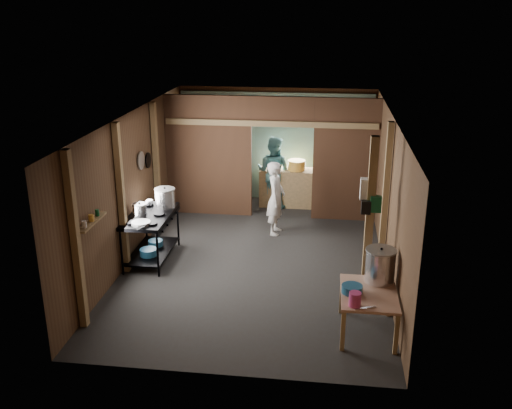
# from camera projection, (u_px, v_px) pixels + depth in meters

# --- Properties ---
(floor) EXTENTS (4.50, 7.00, 0.00)m
(floor) POSITION_uv_depth(u_px,v_px,m) (257.00, 258.00, 10.35)
(floor) COLOR #262626
(floor) RESTS_ON ground
(ceiling) EXTENTS (4.50, 7.00, 0.00)m
(ceiling) POSITION_uv_depth(u_px,v_px,m) (258.00, 116.00, 9.48)
(ceiling) COLOR black
(ceiling) RESTS_ON ground
(wall_back) EXTENTS (4.50, 0.00, 2.60)m
(wall_back) POSITION_uv_depth(u_px,v_px,m) (276.00, 144.00, 13.19)
(wall_back) COLOR #4F3723
(wall_back) RESTS_ON ground
(wall_front) EXTENTS (4.50, 0.00, 2.60)m
(wall_front) POSITION_uv_depth(u_px,v_px,m) (221.00, 281.00, 6.64)
(wall_front) COLOR #4F3723
(wall_front) RESTS_ON ground
(wall_left) EXTENTS (0.00, 7.00, 2.60)m
(wall_left) POSITION_uv_depth(u_px,v_px,m) (133.00, 185.00, 10.18)
(wall_left) COLOR #4F3723
(wall_left) RESTS_ON ground
(wall_right) EXTENTS (0.00, 7.00, 2.60)m
(wall_right) POSITION_uv_depth(u_px,v_px,m) (388.00, 195.00, 9.65)
(wall_right) COLOR #4F3723
(wall_right) RESTS_ON ground
(partition_left) EXTENTS (1.85, 0.10, 2.60)m
(partition_left) POSITION_uv_depth(u_px,v_px,m) (209.00, 156.00, 12.13)
(partition_left) COLOR #4D2E1B
(partition_left) RESTS_ON floor
(partition_right) EXTENTS (1.35, 0.10, 2.60)m
(partition_right) POSITION_uv_depth(u_px,v_px,m) (346.00, 161.00, 11.79)
(partition_right) COLOR #4D2E1B
(partition_right) RESTS_ON floor
(partition_header) EXTENTS (1.30, 0.10, 0.60)m
(partition_header) POSITION_uv_depth(u_px,v_px,m) (283.00, 111.00, 11.61)
(partition_header) COLOR #4D2E1B
(partition_header) RESTS_ON wall_back
(turquoise_panel) EXTENTS (4.40, 0.06, 2.50)m
(turquoise_panel) POSITION_uv_depth(u_px,v_px,m) (276.00, 147.00, 13.15)
(turquoise_panel) COLOR #76AAA6
(turquoise_panel) RESTS_ON wall_back
(back_counter) EXTENTS (1.20, 0.50, 0.85)m
(back_counter) POSITION_uv_depth(u_px,v_px,m) (286.00, 187.00, 12.93)
(back_counter) COLOR #A5804D
(back_counter) RESTS_ON floor
(wall_clock) EXTENTS (0.20, 0.03, 0.20)m
(wall_clock) POSITION_uv_depth(u_px,v_px,m) (287.00, 119.00, 12.87)
(wall_clock) COLOR silver
(wall_clock) RESTS_ON wall_back
(post_left_a) EXTENTS (0.10, 0.12, 2.60)m
(post_left_a) POSITION_uv_depth(u_px,v_px,m) (76.00, 242.00, 7.74)
(post_left_a) COLOR #A5804D
(post_left_a) RESTS_ON floor
(post_left_b) EXTENTS (0.10, 0.12, 2.60)m
(post_left_b) POSITION_uv_depth(u_px,v_px,m) (122.00, 200.00, 9.43)
(post_left_b) COLOR #A5804D
(post_left_b) RESTS_ON floor
(post_left_c) EXTENTS (0.10, 0.12, 2.60)m
(post_left_c) POSITION_uv_depth(u_px,v_px,m) (156.00, 167.00, 11.30)
(post_left_c) COLOR #A5804D
(post_left_c) RESTS_ON floor
(post_right) EXTENTS (0.10, 0.12, 2.60)m
(post_right) POSITION_uv_depth(u_px,v_px,m) (385.00, 199.00, 9.47)
(post_right) COLOR #A5804D
(post_right) RESTS_ON floor
(post_free) EXTENTS (0.12, 0.12, 2.60)m
(post_free) POSITION_uv_depth(u_px,v_px,m) (369.00, 221.00, 8.48)
(post_free) COLOR #A5804D
(post_free) RESTS_ON floor
(cross_beam) EXTENTS (4.40, 0.12, 0.12)m
(cross_beam) POSITION_uv_depth(u_px,v_px,m) (270.00, 123.00, 11.68)
(cross_beam) COLOR #A5804D
(cross_beam) RESTS_ON wall_left
(pan_lid_big) EXTENTS (0.03, 0.34, 0.34)m
(pan_lid_big) POSITION_uv_depth(u_px,v_px,m) (141.00, 161.00, 10.44)
(pan_lid_big) COLOR #949494
(pan_lid_big) RESTS_ON wall_left
(pan_lid_small) EXTENTS (0.03, 0.30, 0.30)m
(pan_lid_small) POSITION_uv_depth(u_px,v_px,m) (148.00, 160.00, 10.84)
(pan_lid_small) COLOR black
(pan_lid_small) RESTS_ON wall_left
(wall_shelf) EXTENTS (0.14, 0.80, 0.03)m
(wall_shelf) POSITION_uv_depth(u_px,v_px,m) (92.00, 222.00, 8.17)
(wall_shelf) COLOR #A5804D
(wall_shelf) RESTS_ON wall_left
(jar_white) EXTENTS (0.07, 0.07, 0.10)m
(jar_white) POSITION_uv_depth(u_px,v_px,m) (84.00, 224.00, 7.92)
(jar_white) COLOR silver
(jar_white) RESTS_ON wall_shelf
(jar_yellow) EXTENTS (0.08, 0.08, 0.10)m
(jar_yellow) POSITION_uv_depth(u_px,v_px,m) (91.00, 218.00, 8.15)
(jar_yellow) COLOR gold
(jar_yellow) RESTS_ON wall_shelf
(jar_green) EXTENTS (0.06, 0.06, 0.10)m
(jar_green) POSITION_uv_depth(u_px,v_px,m) (97.00, 213.00, 8.36)
(jar_green) COLOR #0F4F2A
(jar_green) RESTS_ON wall_shelf
(bag_white) EXTENTS (0.22, 0.15, 0.32)m
(bag_white) POSITION_uv_depth(u_px,v_px,m) (368.00, 189.00, 8.40)
(bag_white) COLOR silver
(bag_white) RESTS_ON post_free
(bag_green) EXTENTS (0.16, 0.12, 0.24)m
(bag_green) POSITION_uv_depth(u_px,v_px,m) (376.00, 204.00, 8.32)
(bag_green) COLOR #0F4F2A
(bag_green) RESTS_ON post_free
(bag_black) EXTENTS (0.14, 0.10, 0.20)m
(bag_black) POSITION_uv_depth(u_px,v_px,m) (366.00, 207.00, 8.33)
(bag_black) COLOR black
(bag_black) RESTS_ON post_free
(gas_range) EXTENTS (0.75, 1.46, 0.86)m
(gas_range) POSITION_uv_depth(u_px,v_px,m) (151.00, 237.00, 10.16)
(gas_range) COLOR black
(gas_range) RESTS_ON floor
(prep_table) EXTENTS (0.77, 1.06, 0.62)m
(prep_table) POSITION_uv_depth(u_px,v_px,m) (367.00, 312.00, 7.90)
(prep_table) COLOR #A8795D
(prep_table) RESTS_ON floor
(stove_pot_large) EXTENTS (0.39, 0.39, 0.37)m
(stove_pot_large) POSITION_uv_depth(u_px,v_px,m) (165.00, 198.00, 10.32)
(stove_pot_large) COLOR silver
(stove_pot_large) RESTS_ON gas_range
(stove_pot_med) EXTENTS (0.29, 0.29, 0.22)m
(stove_pot_med) POSITION_uv_depth(u_px,v_px,m) (140.00, 210.00, 9.98)
(stove_pot_med) COLOR silver
(stove_pot_med) RESTS_ON gas_range
(stove_saucepan) EXTENTS (0.14, 0.14, 0.09)m
(stove_saucepan) POSITION_uv_depth(u_px,v_px,m) (149.00, 202.00, 10.49)
(stove_saucepan) COLOR silver
(stove_saucepan) RESTS_ON gas_range
(frying_pan) EXTENTS (0.49, 0.62, 0.07)m
(frying_pan) POSITION_uv_depth(u_px,v_px,m) (141.00, 223.00, 9.54)
(frying_pan) COLOR #949494
(frying_pan) RESTS_ON gas_range
(blue_tub_front) EXTENTS (0.30, 0.30, 0.12)m
(blue_tub_front) POSITION_uv_depth(u_px,v_px,m) (148.00, 252.00, 10.02)
(blue_tub_front) COLOR navy
(blue_tub_front) RESTS_ON gas_range
(blue_tub_back) EXTENTS (0.27, 0.27, 0.11)m
(blue_tub_back) POSITION_uv_depth(u_px,v_px,m) (156.00, 243.00, 10.43)
(blue_tub_back) COLOR navy
(blue_tub_back) RESTS_ON gas_range
(stock_pot) EXTENTS (0.46, 0.46, 0.51)m
(stock_pot) POSITION_uv_depth(u_px,v_px,m) (380.00, 266.00, 8.04)
(stock_pot) COLOR silver
(stock_pot) RESTS_ON prep_table
(wash_basin) EXTENTS (0.38, 0.38, 0.11)m
(wash_basin) POSITION_uv_depth(u_px,v_px,m) (352.00, 289.00, 7.78)
(wash_basin) COLOR navy
(wash_basin) RESTS_ON prep_table
(pink_bucket) EXTENTS (0.21, 0.21, 0.19)m
(pink_bucket) POSITION_uv_depth(u_px,v_px,m) (355.00, 299.00, 7.42)
(pink_bucket) COLOR #B93877
(pink_bucket) RESTS_ON prep_table
(knife) EXTENTS (0.30, 0.13, 0.01)m
(knife) POSITION_uv_depth(u_px,v_px,m) (365.00, 308.00, 7.39)
(knife) COLOR silver
(knife) RESTS_ON prep_table
(yellow_tub) EXTENTS (0.40, 0.40, 0.22)m
(yellow_tub) POSITION_uv_depth(u_px,v_px,m) (296.00, 165.00, 12.73)
(yellow_tub) COLOR gold
(yellow_tub) RESTS_ON back_counter
(red_cup) EXTENTS (0.12, 0.12, 0.15)m
(red_cup) POSITION_uv_depth(u_px,v_px,m) (270.00, 166.00, 12.81)
(red_cup) COLOR #AE2F1D
(red_cup) RESTS_ON back_counter
(cook) EXTENTS (0.40, 0.57, 1.48)m
(cook) POSITION_uv_depth(u_px,v_px,m) (276.00, 198.00, 11.23)
(cook) COLOR silver
(cook) RESTS_ON floor
(worker_back) EXTENTS (0.93, 0.82, 1.61)m
(worker_back) POSITION_uv_depth(u_px,v_px,m) (273.00, 172.00, 12.79)
(worker_back) COLOR teal
(worker_back) RESTS_ON floor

